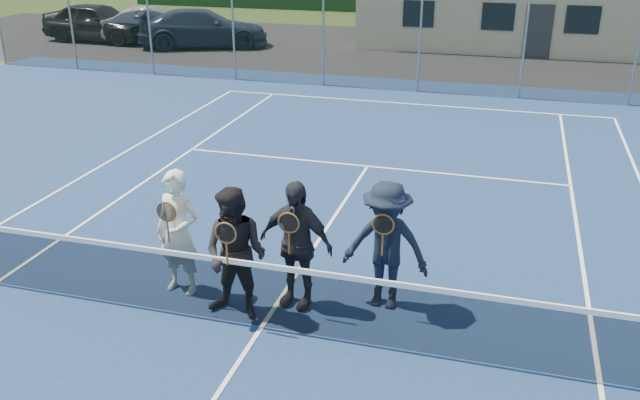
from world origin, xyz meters
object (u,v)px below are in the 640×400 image
at_px(car_c, 203,28).
at_px(car_a, 98,22).
at_px(player_b, 236,254).
at_px(player_d, 386,246).
at_px(tennis_net, 260,292).
at_px(player_a, 178,233).
at_px(car_b, 157,25).
at_px(player_c, 296,244).

bearing_deg(car_c, car_a, 67.83).
xyz_separation_m(car_c, player_b, (9.22, -18.62, 0.16)).
xyz_separation_m(player_b, player_d, (1.81, 0.78, -0.00)).
relative_size(tennis_net, player_a, 6.49).
relative_size(car_b, tennis_net, 0.38).
relative_size(car_a, player_c, 2.67).
height_order(tennis_net, player_a, player_a).
relative_size(car_c, tennis_net, 0.45).
bearing_deg(player_b, car_b, 121.25).
bearing_deg(player_b, car_a, 127.14).
height_order(car_b, player_c, player_c).
bearing_deg(car_a, player_d, -134.67).
height_order(car_b, player_d, player_d).
height_order(player_b, player_c, same).
bearing_deg(player_a, car_a, 125.67).
bearing_deg(car_a, car_b, -73.67).
bearing_deg(player_d, car_b, 126.17).
relative_size(car_c, player_c, 2.90).
relative_size(car_b, car_c, 0.84).
xyz_separation_m(player_a, player_d, (2.82, 0.40, -0.00)).
bearing_deg(tennis_net, car_a, 127.62).
xyz_separation_m(player_a, player_c, (1.66, 0.11, -0.00)).
xyz_separation_m(car_a, player_b, (14.11, -18.63, 0.10)).
distance_m(player_b, player_d, 1.97).
xyz_separation_m(car_c, tennis_net, (9.62, -18.83, -0.22)).
bearing_deg(car_c, player_b, -175.73).
xyz_separation_m(tennis_net, player_a, (-1.41, 0.59, 0.38)).
xyz_separation_m(player_c, player_d, (1.16, 0.29, -0.00)).
height_order(car_a, player_b, player_b).
height_order(player_a, player_c, same).
relative_size(car_b, player_c, 2.44).
bearing_deg(car_a, tennis_net, -138.79).
distance_m(player_a, player_b, 1.08).
xyz_separation_m(car_a, tennis_net, (14.51, -18.84, -0.28)).
distance_m(car_c, player_c, 20.64).
height_order(tennis_net, player_b, player_b).
xyz_separation_m(car_a, car_c, (4.89, -0.01, -0.06)).
height_order(car_c, tennis_net, car_c).
bearing_deg(car_b, player_a, -172.38).
bearing_deg(player_c, player_a, -176.09).
bearing_deg(player_a, player_c, 3.91).
xyz_separation_m(tennis_net, player_d, (1.41, 0.99, 0.38)).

